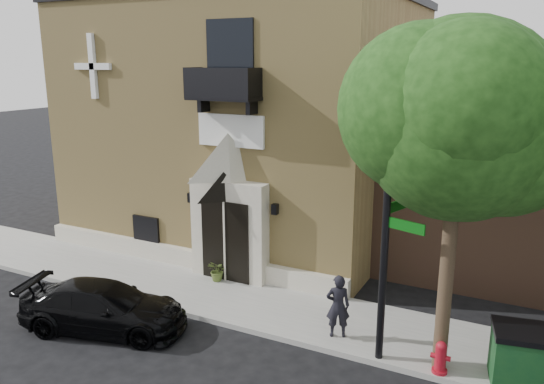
{
  "coord_description": "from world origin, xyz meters",
  "views": [
    {
      "loc": [
        7.49,
        -11.0,
        7.02
      ],
      "look_at": [
        0.9,
        2.0,
        3.38
      ],
      "focal_mm": 35.0,
      "sensor_mm": 36.0,
      "label": 1
    }
  ],
  "objects_px": {
    "black_sedan": "(104,307)",
    "dumpster": "(539,359)",
    "street_sign": "(387,225)",
    "fire_hydrant": "(440,357)",
    "pedestrian_near": "(338,306)"
  },
  "relations": [
    {
      "from": "fire_hydrant",
      "to": "pedestrian_near",
      "type": "distance_m",
      "value": 2.72
    },
    {
      "from": "fire_hydrant",
      "to": "pedestrian_near",
      "type": "bearing_deg",
      "value": 169.34
    },
    {
      "from": "black_sedan",
      "to": "fire_hydrant",
      "type": "bearing_deg",
      "value": -94.2
    },
    {
      "from": "street_sign",
      "to": "fire_hydrant",
      "type": "distance_m",
      "value": 3.23
    },
    {
      "from": "black_sedan",
      "to": "fire_hydrant",
      "type": "xyz_separation_m",
      "value": [
        8.38,
        1.72,
        -0.12
      ]
    },
    {
      "from": "black_sedan",
      "to": "dumpster",
      "type": "height_order",
      "value": "dumpster"
    },
    {
      "from": "street_sign",
      "to": "fire_hydrant",
      "type": "xyz_separation_m",
      "value": [
        1.37,
        -0.01,
        -2.92
      ]
    },
    {
      "from": "black_sedan",
      "to": "street_sign",
      "type": "distance_m",
      "value": 7.74
    },
    {
      "from": "black_sedan",
      "to": "dumpster",
      "type": "xyz_separation_m",
      "value": [
        10.34,
        2.16,
        0.15
      ]
    },
    {
      "from": "street_sign",
      "to": "pedestrian_near",
      "type": "height_order",
      "value": "street_sign"
    },
    {
      "from": "black_sedan",
      "to": "dumpster",
      "type": "bearing_deg",
      "value": -94.0
    },
    {
      "from": "fire_hydrant",
      "to": "dumpster",
      "type": "relative_size",
      "value": 0.36
    },
    {
      "from": "pedestrian_near",
      "to": "black_sedan",
      "type": "bearing_deg",
      "value": -4.47
    },
    {
      "from": "black_sedan",
      "to": "dumpster",
      "type": "relative_size",
      "value": 2.09
    },
    {
      "from": "fire_hydrant",
      "to": "pedestrian_near",
      "type": "xyz_separation_m",
      "value": [
        -2.63,
        0.5,
        0.46
      ]
    }
  ]
}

